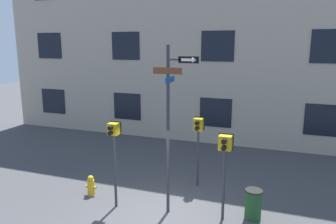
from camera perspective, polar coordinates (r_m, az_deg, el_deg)
ground_plane at (r=9.88m, az=-1.28°, el=-17.85°), size 60.00×60.00×0.00m
building_facade at (r=16.18m, az=9.03°, el=16.93°), size 24.00×0.63×12.74m
street_sign_pole at (r=9.12m, az=0.38°, el=-1.23°), size 1.27×0.70×4.86m
pedestrian_signal_left at (r=9.79m, az=-9.40°, el=-5.23°), size 0.35×0.40×2.65m
pedestrian_signal_right at (r=9.08m, az=9.86°, el=-7.03°), size 0.41×0.40×2.50m
pedestrian_signal_across at (r=11.21m, az=5.29°, el=-3.60°), size 0.36×0.40×2.45m
fire_hydrant at (r=11.29m, az=-13.28°, el=-12.37°), size 0.39×0.23×0.68m
trash_bin at (r=9.91m, az=14.61°, el=-15.28°), size 0.49×0.49×0.87m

